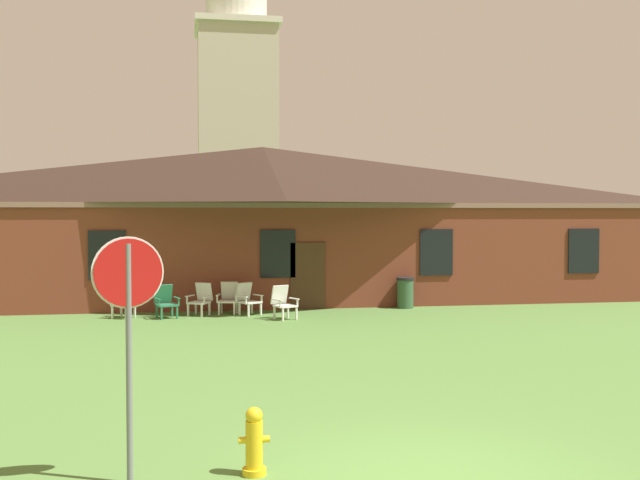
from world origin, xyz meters
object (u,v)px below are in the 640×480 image
(lawn_chair_left_end, at_px, (201,298))
(stop_sign, at_px, (129,308))
(fire_hydrant, at_px, (254,443))
(lawn_chair_far_side, at_px, (283,302))
(lawn_chair_right_end, at_px, (248,298))
(lawn_chair_near_door, at_px, (165,301))
(trash_bin, at_px, (405,293))
(lawn_chair_middle, at_px, (229,297))
(lawn_chair_by_porch, at_px, (126,301))

(lawn_chair_left_end, bearing_deg, stop_sign, -93.97)
(fire_hydrant, bearing_deg, lawn_chair_far_side, 81.56)
(stop_sign, relative_size, lawn_chair_right_end, 2.90)
(lawn_chair_near_door, relative_size, lawn_chair_right_end, 1.00)
(lawn_chair_far_side, distance_m, trash_bin, 4.51)
(stop_sign, height_order, lawn_chair_middle, stop_sign)
(fire_hydrant, bearing_deg, stop_sign, -179.16)
(lawn_chair_near_door, bearing_deg, fire_hydrant, -83.81)
(trash_bin, bearing_deg, lawn_chair_far_side, -156.69)
(stop_sign, height_order, lawn_chair_near_door, stop_sign)
(lawn_chair_by_porch, xyz_separation_m, fire_hydrant, (2.58, -13.64, -0.12))
(stop_sign, xyz_separation_m, trash_bin, (7.41, 14.42, -1.48))
(lawn_chair_middle, bearing_deg, stop_sign, -97.26)
(lawn_chair_by_porch, xyz_separation_m, lawn_chair_near_door, (1.13, -0.23, 0.00))
(lawn_chair_far_side, bearing_deg, lawn_chair_left_end, 152.03)
(stop_sign, distance_m, lawn_chair_middle, 14.24)
(lawn_chair_left_end, distance_m, lawn_chair_middle, 0.85)
(lawn_chair_middle, xyz_separation_m, fire_hydrant, (-0.39, -14.03, -0.12))
(lawn_chair_near_door, distance_m, lawn_chair_left_end, 1.10)
(lawn_chair_right_end, bearing_deg, lawn_chair_middle, 147.46)
(lawn_chair_left_end, distance_m, lawn_chair_right_end, 1.38)
(lawn_chair_left_end, bearing_deg, fire_hydrant, -88.20)
(lawn_chair_left_end, height_order, fire_hydrant, lawn_chair_left_end)
(lawn_chair_middle, bearing_deg, fire_hydrant, -91.60)
(trash_bin, bearing_deg, stop_sign, -117.19)
(stop_sign, xyz_separation_m, lawn_chair_far_side, (3.27, 12.63, -1.48))
(lawn_chair_left_end, relative_size, lawn_chair_far_side, 1.00)
(lawn_chair_left_end, relative_size, fire_hydrant, 1.21)
(stop_sign, xyz_separation_m, lawn_chair_near_door, (-0.06, 13.43, -1.48))
(lawn_chair_by_porch, distance_m, lawn_chair_left_end, 2.16)
(trash_bin, bearing_deg, lawn_chair_near_door, -172.51)
(lawn_chair_near_door, height_order, trash_bin, trash_bin)
(lawn_chair_middle, relative_size, fire_hydrant, 1.21)
(stop_sign, height_order, lawn_chair_far_side, stop_sign)
(lawn_chair_by_porch, distance_m, lawn_chair_near_door, 1.15)
(lawn_chair_middle, xyz_separation_m, lawn_chair_right_end, (0.54, -0.35, 0.00))
(lawn_chair_left_end, distance_m, lawn_chair_far_side, 2.61)
(lawn_chair_by_porch, height_order, lawn_chair_left_end, same)
(lawn_chair_middle, height_order, fire_hydrant, lawn_chair_middle)
(lawn_chair_right_end, height_order, fire_hydrant, lawn_chair_right_end)
(stop_sign, bearing_deg, lawn_chair_right_end, 80.34)
(lawn_chair_by_porch, relative_size, lawn_chair_left_end, 1.00)
(lawn_chair_middle, bearing_deg, trash_bin, 3.78)
(stop_sign, xyz_separation_m, lawn_chair_middle, (1.79, 14.05, -1.48))
(lawn_chair_left_end, xyz_separation_m, fire_hydrant, (0.43, -13.84, -0.12))
(lawn_chair_near_door, bearing_deg, lawn_chair_by_porch, 168.50)
(lawn_chair_right_end, xyz_separation_m, lawn_chair_far_side, (0.93, -1.07, 0.00))
(lawn_chair_left_end, xyz_separation_m, trash_bin, (6.44, 0.56, -0.00))
(lawn_chair_right_end, distance_m, lawn_chair_far_side, 1.42)
(stop_sign, xyz_separation_m, lawn_chair_by_porch, (-1.18, 13.66, -1.48))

